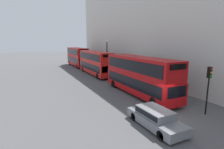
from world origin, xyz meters
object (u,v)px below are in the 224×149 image
car_dark_sedan (155,117)px  pedestrian (89,64)px  bus_leading (139,74)px  bus_second_in_queue (95,62)px  bus_third_in_queue (77,56)px  traffic_light (209,81)px

car_dark_sedan → pedestrian: pedestrian is taller
bus_leading → bus_second_in_queue: (0.00, 13.94, -0.04)m
car_dark_sedan → bus_second_in_queue: bearing=80.8°
pedestrian → bus_leading: bearing=-95.4°
bus_third_in_queue → pedestrian: bearing=-40.6°
bus_leading → car_dark_sedan: 7.93m
bus_second_in_queue → traffic_light: bus_second_in_queue is taller
bus_third_in_queue → car_dark_sedan: bus_third_in_queue is taller
bus_third_in_queue → traffic_light: bus_third_in_queue is taller
bus_second_in_queue → car_dark_sedan: bearing=-99.2°
bus_leading → bus_second_in_queue: bus_leading is taller
bus_second_in_queue → pedestrian: bus_second_in_queue is taller
bus_leading → traffic_light: bearing=-75.5°
bus_leading → pedestrian: bus_leading is taller
bus_leading → pedestrian: 24.66m
bus_leading → car_dark_sedan: bearing=-116.0°
traffic_light → car_dark_sedan: bearing=178.4°
bus_second_in_queue → car_dark_sedan: 21.25m
bus_leading → traffic_light: size_ratio=2.82×
car_dark_sedan → pedestrian: 31.98m
bus_leading → bus_second_in_queue: bearing=90.0°
bus_leading → car_dark_sedan: size_ratio=2.40×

